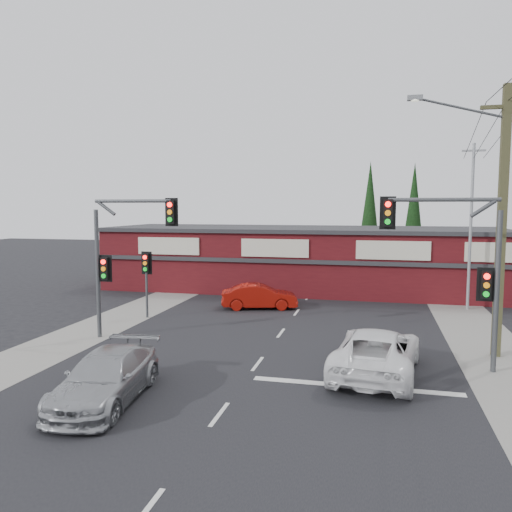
% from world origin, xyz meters
% --- Properties ---
extents(ground, '(120.00, 120.00, 0.00)m').
position_xyz_m(ground, '(0.00, 0.00, 0.00)').
color(ground, black).
rests_on(ground, ground).
extents(road_strip, '(14.00, 70.00, 0.01)m').
position_xyz_m(road_strip, '(0.00, 5.00, 0.01)').
color(road_strip, black).
rests_on(road_strip, ground).
extents(verge_left, '(3.00, 70.00, 0.02)m').
position_xyz_m(verge_left, '(-8.50, 5.00, 0.01)').
color(verge_left, gray).
rests_on(verge_left, ground).
extents(verge_right, '(3.00, 70.00, 0.02)m').
position_xyz_m(verge_right, '(8.50, 5.00, 0.01)').
color(verge_right, gray).
rests_on(verge_right, ground).
extents(stop_line, '(6.50, 0.35, 0.01)m').
position_xyz_m(stop_line, '(3.50, -1.50, 0.01)').
color(stop_line, silver).
rests_on(stop_line, ground).
extents(white_suv, '(3.21, 5.84, 1.55)m').
position_xyz_m(white_suv, '(4.13, -0.10, 0.78)').
color(white_suv, white).
rests_on(white_suv, ground).
extents(silver_suv, '(2.47, 5.05, 1.41)m').
position_xyz_m(silver_suv, '(-3.47, -4.38, 0.71)').
color(silver_suv, '#A4A7AA').
rests_on(silver_suv, ground).
extents(red_sedan, '(4.39, 2.50, 1.37)m').
position_xyz_m(red_sedan, '(-2.17, 9.56, 0.68)').
color(red_sedan, '#971109').
rests_on(red_sedan, ground).
extents(lane_dashes, '(0.12, 60.04, 0.01)m').
position_xyz_m(lane_dashes, '(0.00, 11.22, 0.01)').
color(lane_dashes, silver).
rests_on(lane_dashes, ground).
extents(shop_building, '(27.30, 8.40, 4.22)m').
position_xyz_m(shop_building, '(-0.99, 16.99, 2.13)').
color(shop_building, '#460E12').
rests_on(shop_building, ground).
extents(conifer_near, '(1.80, 1.80, 9.25)m').
position_xyz_m(conifer_near, '(3.50, 24.00, 5.48)').
color(conifer_near, '#2D2116').
rests_on(conifer_near, ground).
extents(conifer_far, '(1.80, 1.80, 9.25)m').
position_xyz_m(conifer_far, '(7.00, 26.00, 5.48)').
color(conifer_far, '#2D2116').
rests_on(conifer_far, ground).
extents(traffic_mast_left, '(3.77, 0.27, 5.97)m').
position_xyz_m(traffic_mast_left, '(-6.43, 2.00, 3.93)').
color(traffic_mast_left, '#47494C').
rests_on(traffic_mast_left, ground).
extents(traffic_mast_right, '(3.96, 0.27, 5.97)m').
position_xyz_m(traffic_mast_right, '(6.86, 1.00, 3.95)').
color(traffic_mast_right, '#47494C').
rests_on(traffic_mast_right, ground).
extents(pedestal_signal, '(0.55, 0.27, 3.38)m').
position_xyz_m(pedestal_signal, '(-7.20, 6.01, 2.41)').
color(pedestal_signal, '#47494C').
rests_on(pedestal_signal, ground).
extents(utility_pole, '(4.38, 0.59, 10.00)m').
position_xyz_m(utility_pole, '(8.36, 2.99, 5.40)').
color(utility_pole, '#4C492B').
rests_on(utility_pole, ground).
extents(steel_pole, '(1.20, 0.16, 9.00)m').
position_xyz_m(steel_pole, '(9.00, 12.00, 4.70)').
color(steel_pole, gray).
rests_on(steel_pole, ground).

